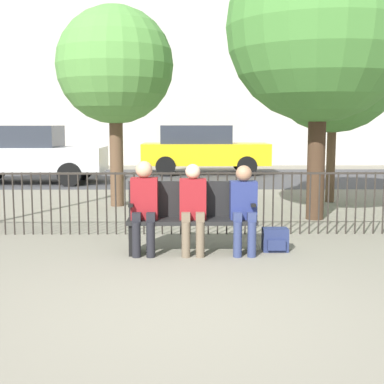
{
  "coord_description": "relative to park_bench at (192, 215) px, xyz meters",
  "views": [
    {
      "loc": [
        -0.07,
        -4.56,
        1.67
      ],
      "look_at": [
        0.0,
        2.24,
        0.8
      ],
      "focal_mm": 50.0,
      "sensor_mm": 36.0,
      "label": 1
    }
  ],
  "objects": [
    {
      "name": "parked_car_0",
      "position": [
        0.47,
        11.01,
        0.35
      ],
      "size": [
        4.2,
        1.94,
        1.62
      ],
      "color": "yellow",
      "rests_on": "ground"
    },
    {
      "name": "seated_person_0",
      "position": [
        -0.61,
        -0.13,
        0.18
      ],
      "size": [
        0.34,
        0.39,
        1.2
      ],
      "color": "black",
      "rests_on": "ground"
    },
    {
      "name": "backpack",
      "position": [
        1.1,
        0.01,
        -0.34
      ],
      "size": [
        0.33,
        0.26,
        0.3
      ],
      "color": "navy",
      "rests_on": "ground"
    },
    {
      "name": "parked_car_1",
      "position": [
        -4.6,
        8.26,
        0.35
      ],
      "size": [
        4.2,
        1.94,
        1.62
      ],
      "color": "silver",
      "rests_on": "ground"
    },
    {
      "name": "park_bench",
      "position": [
        0.0,
        0.0,
        0.0
      ],
      "size": [
        1.66,
        0.45,
        0.92
      ],
      "color": "black",
      "rests_on": "ground"
    },
    {
      "name": "tree_0",
      "position": [
        -1.49,
        3.98,
        2.31
      ],
      "size": [
        2.33,
        2.33,
        3.99
      ],
      "color": "brown",
      "rests_on": "ground"
    },
    {
      "name": "fence_railing",
      "position": [
        -0.02,
        1.11,
        0.07
      ],
      "size": [
        9.01,
        0.03,
        0.95
      ],
      "color": "#2D2823",
      "rests_on": "ground"
    },
    {
      "name": "seated_person_1",
      "position": [
        0.01,
        -0.13,
        0.16
      ],
      "size": [
        0.34,
        0.39,
        1.16
      ],
      "color": "brown",
      "rests_on": "ground"
    },
    {
      "name": "tree_1",
      "position": [
        3.01,
        4.47,
        2.41
      ],
      "size": [
        2.86,
        2.86,
        4.34
      ],
      "color": "brown",
      "rests_on": "ground"
    },
    {
      "name": "ground_plane",
      "position": [
        0.0,
        -2.32,
        -0.49
      ],
      "size": [
        80.0,
        80.0,
        0.0
      ],
      "primitive_type": "plane",
      "color": "gray"
    },
    {
      "name": "tree_2",
      "position": [
        2.19,
        2.4,
        2.78
      ],
      "size": [
        3.19,
        3.19,
        4.88
      ],
      "color": "#422D1E",
      "rests_on": "ground"
    },
    {
      "name": "seated_person_2",
      "position": [
        0.66,
        -0.13,
        0.15
      ],
      "size": [
        0.34,
        0.39,
        1.14
      ],
      "color": "navy",
      "rests_on": "ground"
    },
    {
      "name": "street_surface",
      "position": [
        0.0,
        9.68,
        -0.49
      ],
      "size": [
        24.0,
        6.0,
        0.01
      ],
      "color": "#3D3D3F",
      "rests_on": "ground"
    }
  ]
}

